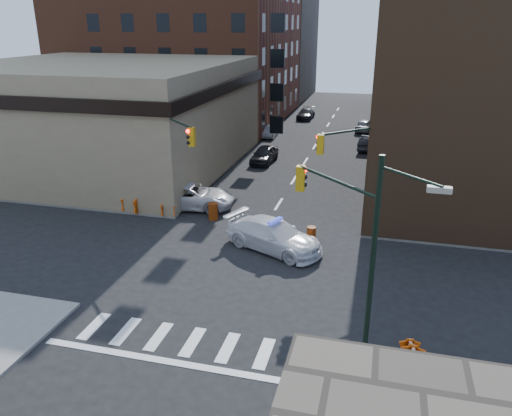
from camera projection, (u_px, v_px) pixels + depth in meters
The scene contains 29 objects.
ground at pixel (239, 267), 26.44m from camera, with size 140.00×140.00×0.00m, color black.
sidewalk_nw at pixel (135, 126), 61.47m from camera, with size 34.00×54.50×0.15m, color gray.
bank_building at pixel (106, 115), 43.78m from camera, with size 22.00×22.00×9.00m, color #8D7D5C.
apartment_block at pixel (186, 23), 62.79m from camera, with size 25.00×25.00×24.00m, color brown.
commercial_row_ne at pixel (465, 88), 41.33m from camera, with size 14.00×34.00×14.00m, color #523520.
filler_nw at pixel (251, 48), 83.55m from camera, with size 20.00×18.00×16.00m, color brown.
filler_ne at pixel (440, 66), 73.62m from camera, with size 16.00×16.00×12.00m, color brown.
signal_pole_se at pixel (353, 242), 18.40m from camera, with size 5.40×5.27×8.00m.
signal_pole_nw at pixel (173, 156), 31.12m from camera, with size 3.58×3.67×8.00m.
signal_pole_ne at pixel (363, 169), 28.40m from camera, with size 3.67×3.58×8.00m.
tree_ne_near at pixel (392, 120), 47.02m from camera, with size 3.00×3.00×4.85m.
tree_ne_far at pixel (392, 107), 54.27m from camera, with size 3.00×3.00×4.85m.
police_car at pixel (274, 235), 28.23m from camera, with size 2.40×5.91×1.72m, color silver.
pickup at pixel (191, 196), 34.62m from camera, with size 2.77×6.01×1.67m, color silver.
parked_car_wnear at pixel (264, 154), 45.71m from camera, with size 1.80×4.46×1.52m, color black.
parked_car_wfar at pixel (270, 131), 55.86m from camera, with size 1.37×3.92×1.29m, color gray.
parked_car_wdeep at pixel (306, 114), 66.10m from camera, with size 1.90×4.67×1.36m, color black.
parked_car_enear at pixel (369, 143), 50.22m from camera, with size 1.57×4.50×1.48m, color black.
parked_car_efar at pixel (365, 125), 58.67m from camera, with size 1.73×4.31×1.47m, color gray.
pedestrian_a at pixel (146, 182), 36.87m from camera, with size 0.66×0.43×1.82m, color black.
pedestrian_b at pixel (99, 195), 34.27m from camera, with size 0.87×0.68×1.79m, color black.
pedestrian_c at pixel (106, 181), 37.20m from camera, with size 1.02×0.42×1.73m, color #1F272F.
barrel_road at pixel (311, 234), 29.31m from camera, with size 0.53×0.53×0.95m, color #D54B0A.
barrel_bank at pixel (213, 211), 32.62m from camera, with size 0.63×0.63×1.12m, color red.
barricade_se_a at pixel (411, 358), 18.40m from camera, with size 1.20×0.60×0.90m, color #C64409, non-canonical shape.
barricade_se_b at pixel (412, 366), 17.88m from camera, with size 1.32×0.66×0.99m, color orange, non-canonical shape.
barricade_se_c at pixel (349, 385), 17.04m from camera, with size 1.16×0.58×0.87m, color #C86609, non-canonical shape.
barricade_nw_a at pixel (169, 209), 32.93m from camera, with size 1.11×0.55×0.83m, color #E3430A, non-canonical shape.
barricade_nw_b at pixel (132, 205), 33.52m from camera, with size 1.36×0.68×1.02m, color red, non-canonical shape.
Camera 1 is at (6.76, -22.67, 12.26)m, focal length 35.00 mm.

